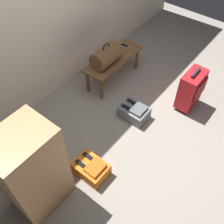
{
  "coord_description": "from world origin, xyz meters",
  "views": [
    {
      "loc": [
        -1.83,
        -0.89,
        2.77
      ],
      "look_at": [
        -0.13,
        0.46,
        0.25
      ],
      "focal_mm": 41.71,
      "sensor_mm": 36.0,
      "label": 1
    }
  ],
  "objects_px": {
    "bench": "(113,61)",
    "backpack_grey": "(134,112)",
    "side_cabinet": "(32,171)",
    "cell_phone": "(124,45)",
    "backpack_orange": "(91,169)",
    "suitcase_upright_red": "(191,89)",
    "duffel_bag_brown": "(106,56)"
  },
  "relations": [
    {
      "from": "duffel_bag_brown",
      "to": "cell_phone",
      "type": "relative_size",
      "value": 3.06
    },
    {
      "from": "duffel_bag_brown",
      "to": "cell_phone",
      "type": "xyz_separation_m",
      "value": [
        0.51,
        0.06,
        -0.13
      ]
    },
    {
      "from": "bench",
      "to": "backpack_grey",
      "type": "bearing_deg",
      "value": -121.56
    },
    {
      "from": "bench",
      "to": "suitcase_upright_red",
      "type": "bearing_deg",
      "value": -79.58
    },
    {
      "from": "backpack_grey",
      "to": "backpack_orange",
      "type": "height_order",
      "value": "same"
    },
    {
      "from": "cell_phone",
      "to": "backpack_orange",
      "type": "distance_m",
      "value": 2.01
    },
    {
      "from": "duffel_bag_brown",
      "to": "suitcase_upright_red",
      "type": "height_order",
      "value": "duffel_bag_brown"
    },
    {
      "from": "backpack_grey",
      "to": "side_cabinet",
      "type": "bearing_deg",
      "value": 175.49
    },
    {
      "from": "bench",
      "to": "duffel_bag_brown",
      "type": "bearing_deg",
      "value": 180.0
    },
    {
      "from": "bench",
      "to": "cell_phone",
      "type": "relative_size",
      "value": 6.94
    },
    {
      "from": "suitcase_upright_red",
      "to": "cell_phone",
      "type": "bearing_deg",
      "value": 83.97
    },
    {
      "from": "backpack_grey",
      "to": "backpack_orange",
      "type": "distance_m",
      "value": 1.01
    },
    {
      "from": "cell_phone",
      "to": "backpack_grey",
      "type": "height_order",
      "value": "cell_phone"
    },
    {
      "from": "cell_phone",
      "to": "backpack_grey",
      "type": "distance_m",
      "value": 1.13
    },
    {
      "from": "duffel_bag_brown",
      "to": "backpack_grey",
      "type": "relative_size",
      "value": 1.16
    },
    {
      "from": "side_cabinet",
      "to": "cell_phone",
      "type": "bearing_deg",
      "value": 15.41
    },
    {
      "from": "backpack_grey",
      "to": "side_cabinet",
      "type": "distance_m",
      "value": 1.61
    },
    {
      "from": "bench",
      "to": "cell_phone",
      "type": "xyz_separation_m",
      "value": [
        0.34,
        0.06,
        0.07
      ]
    },
    {
      "from": "suitcase_upright_red",
      "to": "backpack_orange",
      "type": "xyz_separation_m",
      "value": [
        -1.66,
        0.35,
        -0.23
      ]
    },
    {
      "from": "duffel_bag_brown",
      "to": "cell_phone",
      "type": "distance_m",
      "value": 0.53
    },
    {
      "from": "cell_phone",
      "to": "suitcase_upright_red",
      "type": "distance_m",
      "value": 1.24
    },
    {
      "from": "backpack_grey",
      "to": "backpack_orange",
      "type": "relative_size",
      "value": 1.0
    },
    {
      "from": "backpack_grey",
      "to": "side_cabinet",
      "type": "height_order",
      "value": "side_cabinet"
    },
    {
      "from": "bench",
      "to": "backpack_grey",
      "type": "distance_m",
      "value": 0.86
    },
    {
      "from": "cell_phone",
      "to": "side_cabinet",
      "type": "relative_size",
      "value": 0.13
    },
    {
      "from": "backpack_grey",
      "to": "cell_phone",
      "type": "bearing_deg",
      "value": 44.41
    },
    {
      "from": "bench",
      "to": "cell_phone",
      "type": "height_order",
      "value": "cell_phone"
    },
    {
      "from": "suitcase_upright_red",
      "to": "side_cabinet",
      "type": "bearing_deg",
      "value": 165.02
    },
    {
      "from": "cell_phone",
      "to": "suitcase_upright_red",
      "type": "bearing_deg",
      "value": -96.03
    },
    {
      "from": "backpack_orange",
      "to": "side_cabinet",
      "type": "bearing_deg",
      "value": 156.4
    },
    {
      "from": "cell_phone",
      "to": "side_cabinet",
      "type": "xyz_separation_m",
      "value": [
        -2.32,
        -0.64,
        0.14
      ]
    },
    {
      "from": "bench",
      "to": "backpack_grey",
      "type": "height_order",
      "value": "bench"
    }
  ]
}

